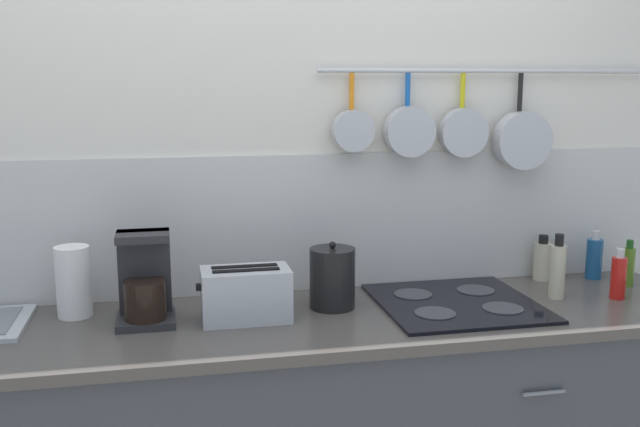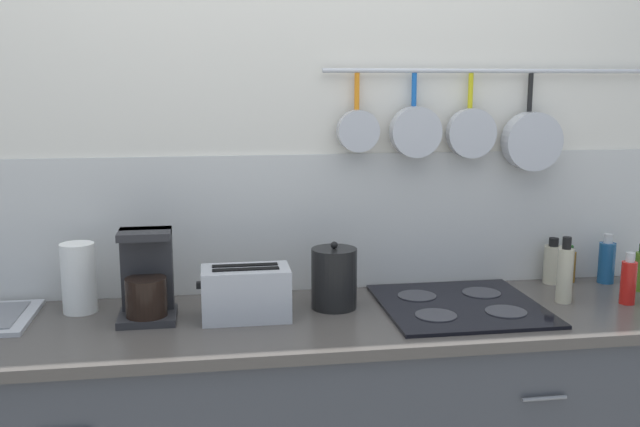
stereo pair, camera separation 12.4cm
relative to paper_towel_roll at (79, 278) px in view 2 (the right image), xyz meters
name	(u,v)px [view 2 (the right image)]	position (x,y,z in m)	size (l,w,h in m)	color
wall_back	(291,184)	(0.72, 0.17, 0.27)	(7.20, 0.15, 2.60)	silver
countertop	(303,323)	(0.72, -0.18, -0.13)	(2.81, 0.62, 0.03)	#4C4742
paper_towel_roll	(79,278)	(0.00, 0.00, 0.00)	(0.11, 0.11, 0.23)	white
coffee_maker	(147,282)	(0.23, -0.10, 0.00)	(0.18, 0.17, 0.29)	#262628
toaster	(246,293)	(0.54, -0.15, -0.03)	(0.30, 0.16, 0.17)	#B7BABF
kettle	(334,278)	(0.84, -0.09, -0.01)	(0.15, 0.15, 0.23)	black
cooktop	(460,305)	(1.26, -0.15, -0.11)	(0.53, 0.53, 0.01)	black
bottle_hot_sauce	(565,274)	(1.63, -0.15, -0.01)	(0.05, 0.05, 0.23)	#BFB799
bottle_cooking_wine	(553,263)	(1.70, 0.08, -0.04)	(0.07, 0.07, 0.17)	#BFB799
bottle_sesame_oil	(568,266)	(1.77, 0.09, -0.05)	(0.05, 0.05, 0.14)	#8C5919
bottle_dish_soap	(628,281)	(1.84, -0.20, -0.04)	(0.05, 0.05, 0.18)	red
bottle_vinegar	(607,261)	(1.91, 0.06, -0.03)	(0.06, 0.06, 0.19)	navy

